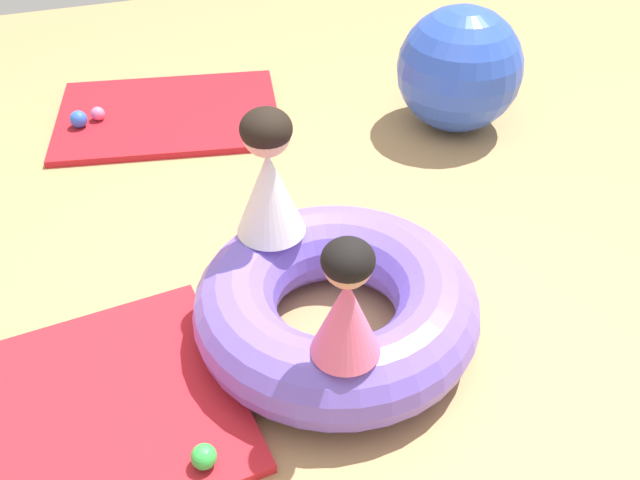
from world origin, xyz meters
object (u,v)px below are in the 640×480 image
play_ball_yellow (261,125)px  exercise_ball_large (459,69)px  play_ball_blue (79,119)px  play_ball_pink (98,114)px  child_in_white (268,175)px  child_in_pink (347,302)px  inflatable_cushion (336,306)px  play_ball_green (204,457)px

play_ball_yellow → exercise_ball_large: exercise_ball_large is taller
play_ball_blue → play_ball_yellow: 1.07m
play_ball_pink → play_ball_blue: bearing=-156.3°
child_in_white → play_ball_blue: bearing=130.8°
child_in_pink → play_ball_pink: bearing=-91.2°
inflatable_cushion → play_ball_yellow: size_ratio=10.93×
inflatable_cushion → child_in_white: size_ratio=2.04×
inflatable_cushion → play_ball_blue: size_ratio=11.27×
play_ball_green → play_ball_yellow: (0.75, 2.07, 0.01)m
child_in_pink → play_ball_yellow: 2.04m
inflatable_cushion → play_ball_blue: inflatable_cushion is taller
child_in_white → play_ball_pink: 1.89m
child_in_pink → child_in_white: bearing=-101.6°
inflatable_cushion → child_in_white: 0.58m
child_in_pink → play_ball_blue: 2.55m
play_ball_green → play_ball_yellow: 2.20m
play_ball_green → inflatable_cushion: bearing=36.0°
play_ball_pink → play_ball_yellow: size_ratio=0.79×
exercise_ball_large → child_in_white: bearing=-143.0°
play_ball_pink → play_ball_green: size_ratio=0.92×
play_ball_blue → child_in_pink: bearing=-72.1°
child_in_pink → play_ball_green: 0.71m
play_ball_yellow → exercise_ball_large: bearing=-10.3°
play_ball_blue → play_ball_green: play_ball_blue is taller
play_ball_pink → play_ball_yellow: play_ball_yellow is taller
play_ball_pink → play_ball_yellow: 0.99m
play_ball_yellow → play_ball_pink: bearing=152.7°
play_ball_blue → play_ball_yellow: (0.99, -0.40, 0.00)m
play_ball_pink → exercise_ball_large: 2.12m
play_ball_blue → play_ball_green: bearing=-84.4°
child_in_white → play_ball_yellow: size_ratio=5.35×
inflatable_cushion → exercise_ball_large: size_ratio=1.58×
inflatable_cushion → play_ball_green: (-0.63, -0.46, -0.08)m
child_in_pink → play_ball_green: size_ratio=5.27×
child_in_white → play_ball_green: child_in_white is taller
play_ball_yellow → child_in_white: bearing=-102.5°
play_ball_blue → play_ball_green: size_ratio=1.13×
play_ball_yellow → exercise_ball_large: size_ratio=0.14×
play_ball_blue → play_ball_pink: bearing=23.7°
play_ball_green → exercise_ball_large: exercise_ball_large is taller
child_in_white → play_ball_blue: 1.88m
inflatable_cushion → child_in_pink: 0.55m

